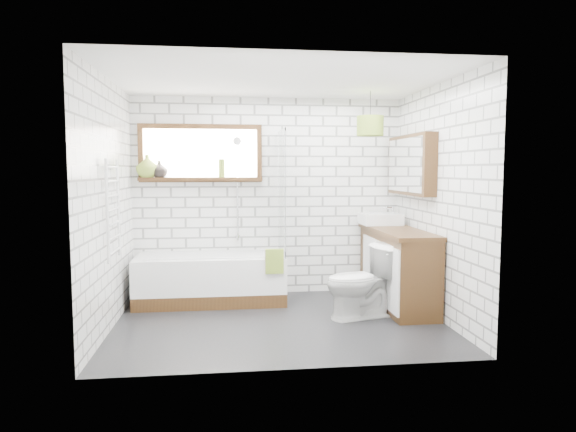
{
  "coord_description": "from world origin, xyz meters",
  "views": [
    {
      "loc": [
        -0.55,
        -5.25,
        1.59
      ],
      "look_at": [
        0.12,
        0.25,
        1.09
      ],
      "focal_mm": 32.0,
      "sensor_mm": 36.0,
      "label": 1
    }
  ],
  "objects": [
    {
      "name": "wall_right",
      "position": [
        1.7,
        0.0,
        1.25
      ],
      "size": [
        0.01,
        2.6,
        2.5
      ],
      "primitive_type": "cube",
      "color": "white",
      "rests_on": "ground"
    },
    {
      "name": "window",
      "position": [
        -0.85,
        1.26,
        1.8
      ],
      "size": [
        1.52,
        0.16,
        0.68
      ],
      "primitive_type": "cube",
      "color": "#321E0E",
      "rests_on": "wall_back"
    },
    {
      "name": "shower_screen",
      "position": [
        0.13,
        0.91,
        1.32
      ],
      "size": [
        0.02,
        0.72,
        1.5
      ],
      "primitive_type": "cube",
      "color": "white",
      "rests_on": "bathtub"
    },
    {
      "name": "tap",
      "position": [
        1.54,
        1.0,
        1.04
      ],
      "size": [
        0.04,
        0.04,
        0.17
      ],
      "primitive_type": "cylinder",
      "rotation": [
        0.0,
        0.0,
        0.24
      ],
      "color": "silver",
      "rests_on": "vanity"
    },
    {
      "name": "towel_radiator",
      "position": [
        -1.66,
        0.0,
        1.2
      ],
      "size": [
        0.06,
        0.52,
        1.0
      ],
      "primitive_type": "cube",
      "color": "white",
      "rests_on": "wall_left"
    },
    {
      "name": "pendant",
      "position": [
        1.12,
        0.59,
        2.1
      ],
      "size": [
        0.31,
        0.31,
        0.23
      ],
      "primitive_type": "cylinder",
      "color": "olive",
      "rests_on": "ceiling"
    },
    {
      "name": "vase_dark",
      "position": [
        -1.35,
        1.23,
        1.58
      ],
      "size": [
        0.2,
        0.2,
        0.21
      ],
      "primitive_type": "imported",
      "rotation": [
        0.0,
        0.0,
        -0.03
      ],
      "color": "black",
      "rests_on": "window"
    },
    {
      "name": "wall_left",
      "position": [
        -1.7,
        0.0,
        1.25
      ],
      "size": [
        0.01,
        2.6,
        2.5
      ],
      "primitive_type": "cube",
      "color": "white",
      "rests_on": "ground"
    },
    {
      "name": "ceiling",
      "position": [
        0.0,
        0.0,
        2.5
      ],
      "size": [
        3.4,
        2.6,
        0.01
      ],
      "primitive_type": "cube",
      "color": "white",
      "rests_on": "ground"
    },
    {
      "name": "bathtub",
      "position": [
        -0.74,
        0.91,
        0.29
      ],
      "size": [
        1.76,
        0.78,
        0.57
      ],
      "primitive_type": "cube",
      "color": "white",
      "rests_on": "floor"
    },
    {
      "name": "basin",
      "position": [
        1.38,
        1.0,
        0.98
      ],
      "size": [
        0.48,
        0.42,
        0.14
      ],
      "primitive_type": "cube",
      "color": "white",
      "rests_on": "vanity"
    },
    {
      "name": "toilet",
      "position": [
        0.89,
        0.05,
        0.39
      ],
      "size": [
        0.62,
        0.86,
        0.79
      ],
      "primitive_type": "imported",
      "rotation": [
        0.0,
        0.0,
        -1.32
      ],
      "color": "white",
      "rests_on": "floor"
    },
    {
      "name": "vase_olive",
      "position": [
        -1.5,
        1.23,
        1.62
      ],
      "size": [
        0.33,
        0.33,
        0.28
      ],
      "primitive_type": "imported",
      "rotation": [
        0.0,
        0.0,
        0.28
      ],
      "color": "olive",
      "rests_on": "window"
    },
    {
      "name": "towel_beige",
      "position": [
        -0.0,
        0.52,
        0.55
      ],
      "size": [
        0.22,
        0.05,
        0.28
      ],
      "primitive_type": "cube",
      "color": "tan",
      "rests_on": "bathtub"
    },
    {
      "name": "shower_riser",
      "position": [
        -0.4,
        1.26,
        1.35
      ],
      "size": [
        0.02,
        0.02,
        1.3
      ],
      "primitive_type": "cylinder",
      "color": "silver",
      "rests_on": "wall_back"
    },
    {
      "name": "bottle",
      "position": [
        -0.59,
        1.23,
        1.59
      ],
      "size": [
        0.08,
        0.08,
        0.23
      ],
      "primitive_type": "cylinder",
      "rotation": [
        0.0,
        0.0,
        0.2
      ],
      "color": "olive",
      "rests_on": "window"
    },
    {
      "name": "vanity",
      "position": [
        1.44,
        0.5,
        0.45
      ],
      "size": [
        0.51,
        1.59,
        0.91
      ],
      "primitive_type": "cube",
      "color": "#321E0E",
      "rests_on": "floor"
    },
    {
      "name": "mirror_cabinet",
      "position": [
        1.62,
        0.6,
        1.65
      ],
      "size": [
        0.16,
        1.2,
        0.7
      ],
      "primitive_type": "cube",
      "color": "#321E0E",
      "rests_on": "wall_right"
    },
    {
      "name": "towel_green",
      "position": [
        -0.0,
        0.52,
        0.55
      ],
      "size": [
        0.21,
        0.06,
        0.28
      ],
      "primitive_type": "cube",
      "color": "olive",
      "rests_on": "bathtub"
    },
    {
      "name": "wall_front",
      "position": [
        0.0,
        -1.3,
        1.25
      ],
      "size": [
        3.4,
        0.01,
        2.5
      ],
      "primitive_type": "cube",
      "color": "white",
      "rests_on": "ground"
    },
    {
      "name": "wall_back",
      "position": [
        0.0,
        1.3,
        1.25
      ],
      "size": [
        3.4,
        0.01,
        2.5
      ],
      "primitive_type": "cube",
      "color": "white",
      "rests_on": "ground"
    },
    {
      "name": "floor",
      "position": [
        0.0,
        0.0,
        -0.01
      ],
      "size": [
        3.4,
        2.6,
        0.01
      ],
      "primitive_type": "cube",
      "color": "black",
      "rests_on": "ground"
    }
  ]
}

